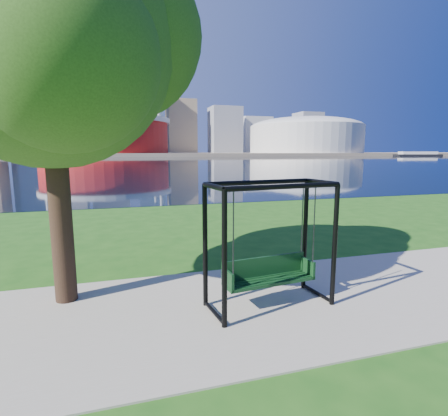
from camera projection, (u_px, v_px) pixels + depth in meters
name	position (u px, v px, depth m)	size (l,w,h in m)	color
ground	(228.00, 297.00, 6.81)	(900.00, 900.00, 0.00)	#1E5114
path	(236.00, 307.00, 6.34)	(120.00, 4.00, 0.03)	#9E937F
river	(126.00, 161.00, 103.30)	(900.00, 180.00, 0.02)	black
far_bank	(121.00, 154.00, 296.11)	(900.00, 228.00, 2.00)	#937F60
stadium	(105.00, 134.00, 224.02)	(83.00, 83.00, 32.00)	maroon
arena	(306.00, 134.00, 264.73)	(84.00, 84.00, 26.56)	beige
skyline	(114.00, 113.00, 302.02)	(392.00, 66.00, 96.50)	gray
swing	(269.00, 247.00, 6.26)	(2.33, 1.21, 2.29)	black
park_tree	(44.00, 34.00, 5.91)	(5.53, 5.00, 6.87)	black
barge	(418.00, 154.00, 230.52)	(30.69, 14.06, 2.97)	black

